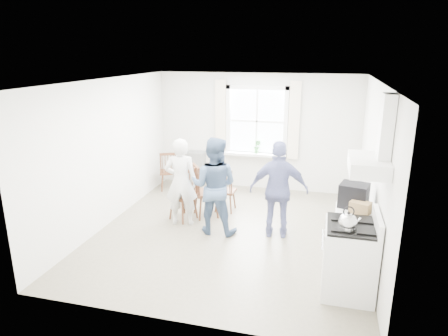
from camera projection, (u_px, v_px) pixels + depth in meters
room_shell at (231, 161)px, 6.62m from camera, size 4.62×5.12×2.64m
window_assembly at (257, 125)px, 8.85m from camera, size 1.88×0.24×1.70m
range_hood at (374, 152)px, 4.70m from camera, size 0.45×0.76×0.94m
shelf_unit at (196, 168)px, 9.38m from camera, size 0.40×0.30×0.80m
gas_stove at (350, 258)px, 5.14m from camera, size 0.68×0.76×1.12m
kettle at (348, 222)px, 4.83m from camera, size 0.22×0.22×0.31m
low_cabinet at (352, 237)px, 5.78m from camera, size 0.50×0.55×0.90m
stereo_stack at (354, 195)px, 5.69m from camera, size 0.45×0.43×0.34m
cardboard_box at (360, 208)px, 5.47m from camera, size 0.31×0.27×0.17m
windsor_chair_a at (168, 167)px, 8.93m from camera, size 0.50×0.49×0.91m
windsor_chair_b at (224, 186)px, 7.71m from camera, size 0.39×0.38×0.89m
windsor_chair_c at (187, 189)px, 7.31m from camera, size 0.57×0.57×1.02m
person_left at (181, 182)px, 7.12m from camera, size 0.69×0.69×1.60m
person_mid at (214, 186)px, 6.79m from camera, size 0.83×0.83×1.69m
person_right at (279, 190)px, 6.62m from camera, size 1.07×1.07×1.66m
potted_plant at (257, 147)px, 8.89m from camera, size 0.20×0.20×0.31m
windsor_chair_d at (200, 185)px, 7.48m from camera, size 0.59×0.60×1.04m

